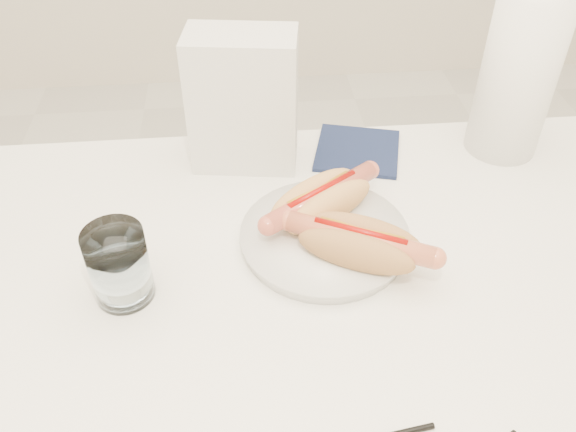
{
  "coord_description": "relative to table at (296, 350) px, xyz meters",
  "views": [
    {
      "loc": [
        -0.05,
        -0.45,
        1.3
      ],
      "look_at": [
        -0.0,
        0.1,
        0.82
      ],
      "focal_mm": 37.49,
      "sensor_mm": 36.0,
      "label": 1
    }
  ],
  "objects": [
    {
      "name": "table",
      "position": [
        0.0,
        0.0,
        0.0
      ],
      "size": [
        1.2,
        0.8,
        0.75
      ],
      "color": "white",
      "rests_on": "ground"
    },
    {
      "name": "plate",
      "position": [
        0.05,
        0.12,
        0.07
      ],
      "size": [
        0.24,
        0.24,
        0.02
      ],
      "primitive_type": "cylinder",
      "rotation": [
        0.0,
        0.0,
        -0.14
      ],
      "color": "white",
      "rests_on": "table"
    },
    {
      "name": "hotdog_left",
      "position": [
        0.05,
        0.16,
        0.1
      ],
      "size": [
        0.16,
        0.14,
        0.05
      ],
      "rotation": [
        0.0,
        0.0,
        0.6
      ],
      "color": "#E4A35B",
      "rests_on": "plate"
    },
    {
      "name": "hotdog_right",
      "position": [
        0.09,
        0.08,
        0.1
      ],
      "size": [
        0.18,
        0.13,
        0.05
      ],
      "rotation": [
        0.0,
        0.0,
        -0.46
      ],
      "color": "#B88048",
      "rests_on": "plate"
    },
    {
      "name": "water_glass",
      "position": [
        -0.2,
        0.06,
        0.11
      ],
      "size": [
        0.07,
        0.07,
        0.1
      ],
      "primitive_type": "cylinder",
      "color": "white",
      "rests_on": "table"
    },
    {
      "name": "napkin_box",
      "position": [
        -0.04,
        0.32,
        0.16
      ],
      "size": [
        0.17,
        0.11,
        0.21
      ],
      "primitive_type": "cube",
      "rotation": [
        0.0,
        0.0,
        -0.14
      ],
      "color": "silver",
      "rests_on": "table"
    },
    {
      "name": "navy_napkin",
      "position": [
        0.13,
        0.33,
        0.06
      ],
      "size": [
        0.16,
        0.16,
        0.01
      ],
      "primitive_type": "cube",
      "rotation": [
        0.0,
        0.0,
        -0.26
      ],
      "color": "#131D3D",
      "rests_on": "table"
    },
    {
      "name": "paper_towel_roll",
      "position": [
        0.36,
        0.32,
        0.18
      ],
      "size": [
        0.12,
        0.12,
        0.25
      ],
      "primitive_type": "cylinder",
      "rotation": [
        0.0,
        0.0,
        -0.14
      ],
      "color": "white",
      "rests_on": "table"
    }
  ]
}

